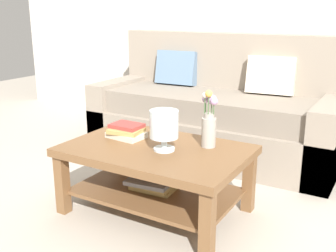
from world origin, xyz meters
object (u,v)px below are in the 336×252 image
Objects in this scene: book_stack_main at (127,131)px; flower_pitcher at (209,123)px; coffee_table at (156,166)px; couch at (216,113)px; glass_hurricane_vase at (164,126)px.

flower_pitcher is (0.55, 0.11, 0.11)m from book_stack_main.
book_stack_main is (-0.28, 0.07, 0.17)m from coffee_table.
flower_pitcher is at bearing -68.52° from couch.
coffee_table is 0.33m from book_stack_main.
couch is at bearing 99.88° from glass_hurricane_vase.
glass_hurricane_vase reaches higher than coffee_table.
flower_pitcher reaches higher than book_stack_main.
couch is 1.33m from glass_hurricane_vase.
flower_pitcher reaches higher than glass_hurricane_vase.
coffee_table is 4.51× the size of glass_hurricane_vase.
flower_pitcher is (0.28, 0.18, 0.28)m from coffee_table.
book_stack_main is (-0.13, -1.19, 0.12)m from couch.
flower_pitcher is (0.20, 0.20, -0.00)m from glass_hurricane_vase.
glass_hurricane_vase reaches higher than book_stack_main.
couch reaches higher than flower_pitcher.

